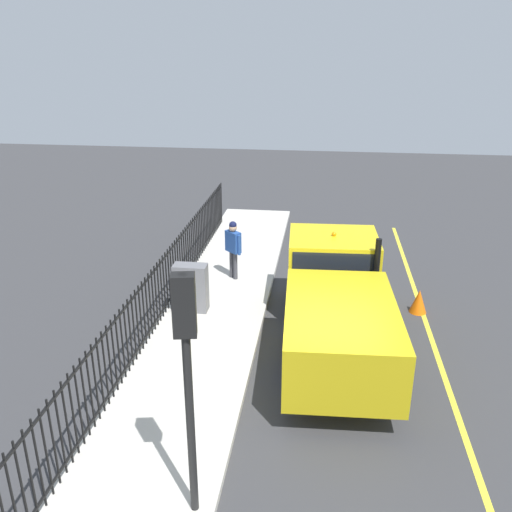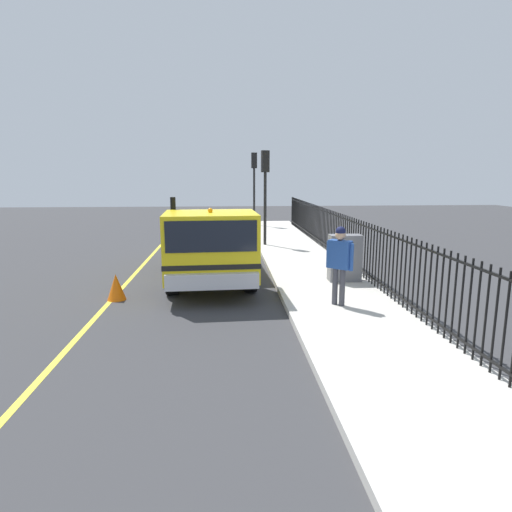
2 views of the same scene
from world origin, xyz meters
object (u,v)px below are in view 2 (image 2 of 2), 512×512
Objects in this scene: traffic_cone at (116,287)px; work_truck at (210,239)px; worker_standing at (340,257)px; traffic_light_near at (265,178)px; utility_cabinet at (345,258)px; traffic_light_mid at (254,174)px.

work_truck is at bearing 38.86° from traffic_cone.
worker_standing is 2.74× the size of traffic_cone.
traffic_cone is (-4.26, -7.16, -2.51)m from traffic_light_near.
traffic_light_near reaches higher than traffic_cone.
traffic_light_near is (-0.85, 8.41, 1.62)m from worker_standing.
traffic_light_near is (2.05, 5.38, 1.64)m from work_truck.
worker_standing reaches higher than traffic_cone.
traffic_light_near reaches higher than work_truck.
utility_cabinet is at bearing 8.90° from traffic_cone.
traffic_light_near reaches higher than worker_standing.
worker_standing is 2.32m from utility_cabinet.
traffic_light_mid is at bearing -44.69° from worker_standing.
work_truck is at bearing 74.77° from traffic_light_mid.
traffic_cone is at bearing 28.53° from worker_standing.
traffic_cone is (-2.21, -1.78, -0.88)m from work_truck.
utility_cabinet is (0.73, 2.16, -0.44)m from worker_standing.
work_truck is 12.73m from traffic_light_mid.
traffic_cone is (-5.11, 1.25, -0.90)m from worker_standing.
utility_cabinet is at bearing 90.93° from traffic_light_mid.
traffic_light_near reaches higher than utility_cabinet.
work_truck is 4.99× the size of utility_cabinet.
worker_standing is 15.58m from traffic_light_mid.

